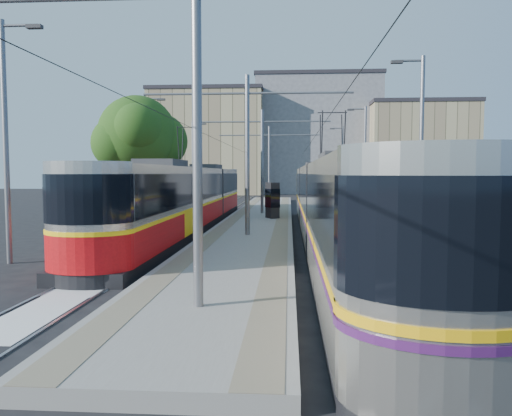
{
  "coord_description": "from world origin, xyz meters",
  "views": [
    {
      "loc": [
        1.85,
        -13.96,
        3.02
      ],
      "look_at": [
        0.49,
        6.34,
        1.6
      ],
      "focal_mm": 35.0,
      "sensor_mm": 36.0,
      "label": 1
    }
  ],
  "objects": [
    {
      "name": "building_left",
      "position": [
        -10.0,
        60.0,
        7.54
      ],
      "size": [
        16.32,
        12.24,
        15.05
      ],
      "color": "tan",
      "rests_on": "ground"
    },
    {
      "name": "shelter",
      "position": [
        0.83,
        16.24,
        1.43
      ],
      "size": [
        0.95,
        1.14,
        2.16
      ],
      "rotation": [
        0.0,
        0.0,
        0.41
      ],
      "color": "black",
      "rests_on": "platform"
    },
    {
      "name": "tram_left",
      "position": [
        -3.6,
        12.88,
        1.71
      ],
      "size": [
        2.43,
        29.11,
        5.5
      ],
      "color": "black",
      "rests_on": "ground"
    },
    {
      "name": "platform",
      "position": [
        0.0,
        17.0,
        0.15
      ],
      "size": [
        4.0,
        50.0,
        0.3
      ],
      "primitive_type": "cube",
      "color": "gray",
      "rests_on": "ground"
    },
    {
      "name": "tactile_strip_left",
      "position": [
        -1.45,
        17.0,
        0.3
      ],
      "size": [
        0.7,
        50.0,
        0.01
      ],
      "primitive_type": "cube",
      "color": "gray",
      "rests_on": "platform"
    },
    {
      "name": "building_centre",
      "position": [
        6.0,
        64.0,
        8.72
      ],
      "size": [
        18.36,
        14.28,
        17.43
      ],
      "color": "gray",
      "rests_on": "ground"
    },
    {
      "name": "tactile_strip_right",
      "position": [
        1.45,
        17.0,
        0.3
      ],
      "size": [
        0.7,
        50.0,
        0.01
      ],
      "primitive_type": "cube",
      "color": "gray",
      "rests_on": "platform"
    },
    {
      "name": "rails",
      "position": [
        0.0,
        17.0,
        0.02
      ],
      "size": [
        8.71,
        70.0,
        0.03
      ],
      "color": "gray",
      "rests_on": "ground"
    },
    {
      "name": "street_lamps",
      "position": [
        -0.0,
        21.0,
        4.18
      ],
      "size": [
        15.18,
        38.22,
        8.0
      ],
      "color": "slate",
      "rests_on": "ground"
    },
    {
      "name": "catenary",
      "position": [
        0.0,
        14.15,
        4.52
      ],
      "size": [
        9.2,
        70.0,
        7.0
      ],
      "color": "slate",
      "rests_on": "platform"
    },
    {
      "name": "building_right",
      "position": [
        20.0,
        58.0,
        6.44
      ],
      "size": [
        14.28,
        10.2,
        12.86
      ],
      "color": "tan",
      "rests_on": "ground"
    },
    {
      "name": "track_arrow",
      "position": [
        -3.6,
        -3.0,
        0.01
      ],
      "size": [
        1.2,
        5.0,
        0.01
      ],
      "primitive_type": "cube",
      "color": "silver",
      "rests_on": "ground"
    },
    {
      "name": "ground",
      "position": [
        0.0,
        0.0,
        0.0
      ],
      "size": [
        160.0,
        160.0,
        0.0
      ],
      "primitive_type": "plane",
      "color": "black",
      "rests_on": "ground"
    },
    {
      "name": "tram_right",
      "position": [
        3.6,
        6.82,
        1.86
      ],
      "size": [
        2.43,
        31.89,
        5.5
      ],
      "color": "black",
      "rests_on": "ground"
    },
    {
      "name": "tree",
      "position": [
        -7.17,
        16.57,
        5.26
      ],
      "size": [
        5.35,
        4.95,
        7.77
      ],
      "color": "#382314",
      "rests_on": "ground"
    }
  ]
}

